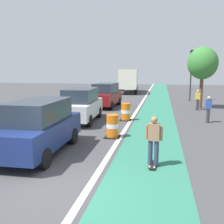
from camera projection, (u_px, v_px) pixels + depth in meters
ground_plane at (54, 189)px, 6.77m from camera, size 100.00×100.00×0.00m
bike_lane_strip at (156, 115)px, 17.91m from camera, size 2.50×80.00×0.01m
lane_divider_stripe at (135, 114)px, 18.20m from camera, size 0.20×80.00×0.01m
skateboarder_on_lane at (154, 140)px, 8.17m from camera, size 0.57×0.82×1.69m
parked_suv_nearest at (39, 127)px, 9.52m from camera, size 1.99×4.64×2.04m
parked_suv_second at (81, 105)px, 15.45m from camera, size 2.10×4.69×2.04m
parked_suv_third at (106, 95)px, 21.51m from camera, size 2.10×4.69×2.04m
traffic_barrel_front at (112, 126)px, 11.82m from camera, size 0.73×0.73×1.09m
traffic_barrel_mid at (126, 112)px, 15.83m from camera, size 0.73×0.73×1.09m
delivery_truck_down_block at (129, 79)px, 34.69m from camera, size 2.86×7.75×3.23m
traffic_light_corner at (191, 66)px, 25.15m from camera, size 0.41×0.32×5.10m
pedestrian_crossing at (198, 99)px, 19.79m from camera, size 0.34×0.20×1.61m
pedestrian_waiting at (208, 109)px, 15.04m from camera, size 0.34×0.20×1.61m
street_tree_sidewalk at (203, 63)px, 20.25m from camera, size 2.40×2.40×5.00m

